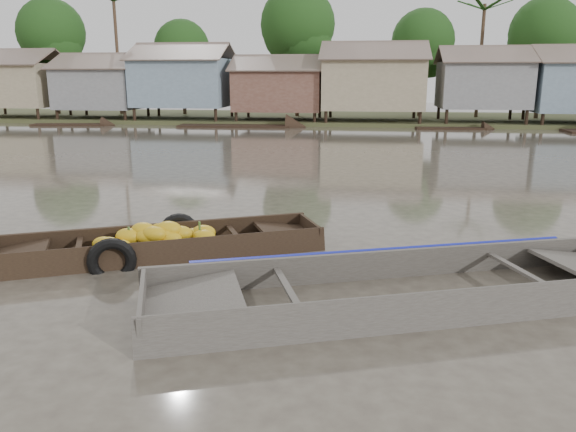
# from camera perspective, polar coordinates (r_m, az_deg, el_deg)

# --- Properties ---
(ground) EXTENTS (120.00, 120.00, 0.00)m
(ground) POSITION_cam_1_polar(r_m,az_deg,el_deg) (9.93, -4.62, -5.16)
(ground) COLOR #453E35
(ground) RESTS_ON ground
(riverbank) EXTENTS (120.00, 12.47, 10.22)m
(riverbank) POSITION_cam_1_polar(r_m,az_deg,el_deg) (41.02, 9.39, 13.75)
(riverbank) COLOR #384723
(riverbank) RESTS_ON ground
(banana_boat) EXTENTS (6.14, 3.88, 0.87)m
(banana_boat) POSITION_cam_1_polar(r_m,az_deg,el_deg) (10.79, -13.27, -2.92)
(banana_boat) COLOR black
(banana_boat) RESTS_ON ground
(viewer_boat) EXTENTS (8.12, 4.62, 0.63)m
(viewer_boat) POSITION_cam_1_polar(r_m,az_deg,el_deg) (8.68, 12.33, -7.90)
(viewer_boat) COLOR #413D37
(viewer_boat) RESTS_ON ground
(distant_boats) EXTENTS (45.18, 14.70, 1.38)m
(distant_boats) POSITION_cam_1_polar(r_m,az_deg,el_deg) (35.44, 25.32, 7.91)
(distant_boats) COLOR black
(distant_boats) RESTS_ON ground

